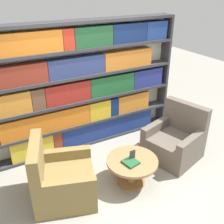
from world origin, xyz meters
The scene contains 7 objects.
ground_plane centered at (0.00, 0.00, 0.00)m, with size 14.00×14.00×0.00m, color gray.
bookshelf centered at (-0.02, 1.49, 1.11)m, with size 3.58×0.30×2.26m.
armchair_left centered at (-0.89, 0.31, 0.30)m, with size 1.03×1.03×0.94m.
armchair_right centered at (1.18, 0.31, 0.30)m, with size 1.02×1.01×0.94m.
coffee_table centered at (0.14, 0.08, 0.30)m, with size 0.77×0.77×0.43m.
table_sign centered at (0.14, 0.08, 0.50)m, with size 0.09×0.06×0.17m.
stray_book centered at (0.08, 0.03, 0.44)m, with size 0.23×0.25×0.03m.
Camera 1 is at (-1.65, -2.54, 2.80)m, focal length 42.00 mm.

